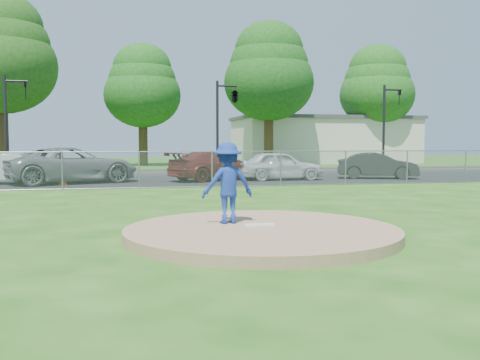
# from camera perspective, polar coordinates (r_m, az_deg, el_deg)

# --- Properties ---
(ground) EXTENTS (120.00, 120.00, 0.00)m
(ground) POSITION_cam_1_polar(r_m,az_deg,el_deg) (20.34, -4.85, -1.27)
(ground) COLOR #1E4B10
(ground) RESTS_ON ground
(pitchers_mound) EXTENTS (5.40, 5.40, 0.20)m
(pitchers_mound) POSITION_cam_1_polar(r_m,az_deg,el_deg) (10.57, 2.34, -5.61)
(pitchers_mound) COLOR #91714F
(pitchers_mound) RESTS_ON ground
(pitching_rubber) EXTENTS (0.60, 0.15, 0.04)m
(pitching_rubber) POSITION_cam_1_polar(r_m,az_deg,el_deg) (10.75, 2.07, -4.81)
(pitching_rubber) COLOR white
(pitching_rubber) RESTS_ON pitchers_mound
(chain_link_fence) EXTENTS (40.00, 0.06, 1.50)m
(chain_link_fence) POSITION_cam_1_polar(r_m,az_deg,el_deg) (22.27, -5.54, 1.11)
(chain_link_fence) COLOR gray
(chain_link_fence) RESTS_ON ground
(parking_lot) EXTENTS (50.00, 8.00, 0.01)m
(parking_lot) POSITION_cam_1_polar(r_m,az_deg,el_deg) (26.78, -6.69, -0.01)
(parking_lot) COLOR black
(parking_lot) RESTS_ON ground
(street) EXTENTS (60.00, 7.00, 0.01)m
(street) POSITION_cam_1_polar(r_m,az_deg,el_deg) (34.24, -7.95, 0.85)
(street) COLOR black
(street) RESTS_ON ground
(commercial_building) EXTENTS (16.40, 9.40, 4.30)m
(commercial_building) POSITION_cam_1_polar(r_m,az_deg,el_deg) (51.58, 8.81, 4.28)
(commercial_building) COLOR beige
(commercial_building) RESTS_ON ground
(tree_left) EXTENTS (7.84, 7.84, 12.53)m
(tree_left) POSITION_cam_1_polar(r_m,az_deg,el_deg) (42.40, -24.20, 12.30)
(tree_left) COLOR #392714
(tree_left) RESTS_ON ground
(tree_center) EXTENTS (6.16, 6.16, 9.84)m
(tree_center) POSITION_cam_1_polar(r_m,az_deg,el_deg) (44.35, -10.36, 9.89)
(tree_center) COLOR #3A2915
(tree_center) RESTS_ON ground
(tree_right) EXTENTS (7.28, 7.28, 11.63)m
(tree_right) POSITION_cam_1_polar(r_m,az_deg,el_deg) (44.05, 3.10, 11.54)
(tree_right) COLOR #3D2916
(tree_right) RESTS_ON ground
(tree_far_right) EXTENTS (6.72, 6.72, 10.74)m
(tree_far_right) POSITION_cam_1_polar(r_m,az_deg,el_deg) (50.72, 14.40, 9.75)
(tree_far_right) COLOR #352313
(tree_far_right) RESTS_ON ground
(traffic_signal_left) EXTENTS (1.28, 0.20, 5.60)m
(traffic_signal_left) POSITION_cam_1_polar(r_m,az_deg,el_deg) (32.69, -23.32, 6.30)
(traffic_signal_left) COLOR black
(traffic_signal_left) RESTS_ON ground
(traffic_signal_center) EXTENTS (1.42, 2.48, 5.60)m
(traffic_signal_center) POSITION_cam_1_polar(r_m,az_deg,el_deg) (32.87, -0.75, 8.79)
(traffic_signal_center) COLOR black
(traffic_signal_center) RESTS_ON ground
(traffic_signal_right) EXTENTS (1.28, 0.20, 5.60)m
(traffic_signal_right) POSITION_cam_1_polar(r_m,az_deg,el_deg) (36.29, 15.43, 6.22)
(traffic_signal_right) COLOR black
(traffic_signal_right) RESTS_ON ground
(pitcher) EXTENTS (1.15, 0.75, 1.67)m
(pitcher) POSITION_cam_1_polar(r_m,az_deg,el_deg) (11.02, -1.33, -0.32)
(pitcher) COLOR navy
(pitcher) RESTS_ON pitchers_mound
(traffic_cone) EXTENTS (0.36, 0.36, 0.70)m
(traffic_cone) POSITION_cam_1_polar(r_m,az_deg,el_deg) (24.69, -18.39, 0.31)
(traffic_cone) COLOR #E3510B
(traffic_cone) RESTS_ON parking_lot
(parked_car_white) EXTENTS (4.23, 1.70, 1.37)m
(parked_car_white) POSITION_cam_1_polar(r_m,az_deg,el_deg) (26.19, -22.63, 1.13)
(parked_car_white) COLOR silver
(parked_car_white) RESTS_ON parking_lot
(parked_car_gray) EXTENTS (6.50, 4.72, 1.64)m
(parked_car_gray) POSITION_cam_1_polar(r_m,az_deg,el_deg) (25.80, -17.43, 1.52)
(parked_car_gray) COLOR slate
(parked_car_gray) RESTS_ON parking_lot
(parked_car_darkred) EXTENTS (5.34, 3.90, 1.44)m
(parked_car_darkred) POSITION_cam_1_polar(r_m,az_deg,el_deg) (26.41, -2.55, 1.53)
(parked_car_darkred) COLOR maroon
(parked_car_darkred) RESTS_ON parking_lot
(parked_car_pearl) EXTENTS (4.26, 1.76, 1.45)m
(parked_car_pearl) POSITION_cam_1_polar(r_m,az_deg,el_deg) (26.72, 4.27, 1.56)
(parked_car_pearl) COLOR silver
(parked_car_pearl) RESTS_ON parking_lot
(parked_car_charcoal) EXTENTS (4.32, 2.76, 1.34)m
(parked_car_charcoal) POSITION_cam_1_polar(r_m,az_deg,el_deg) (28.59, 14.43, 1.50)
(parked_car_charcoal) COLOR black
(parked_car_charcoal) RESTS_ON parking_lot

